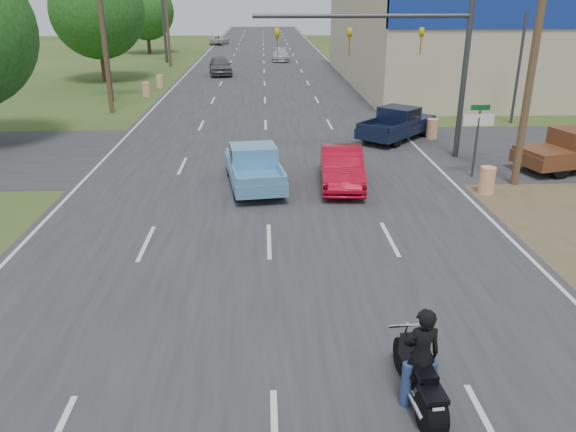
{
  "coord_description": "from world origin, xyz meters",
  "views": [
    {
      "loc": [
        -0.1,
        -7.15,
        6.78
      ],
      "look_at": [
        0.51,
        6.75,
        1.3
      ],
      "focal_mm": 35.0,
      "sensor_mm": 36.0,
      "label": 1
    }
  ],
  "objects_px": {
    "navy_pickup": "(399,123)",
    "distant_car_white": "(219,40)",
    "motorcycle": "(420,382)",
    "distant_car_silver": "(280,55)",
    "rider": "(421,361)",
    "brown_pickup": "(575,150)",
    "distant_car_grey": "(220,66)",
    "red_convertible": "(342,168)",
    "blue_pickup": "(253,165)"
  },
  "relations": [
    {
      "from": "blue_pickup",
      "to": "distant_car_white",
      "type": "xyz_separation_m",
      "value": [
        -5.98,
        66.55,
        -0.15
      ]
    },
    {
      "from": "rider",
      "to": "navy_pickup",
      "type": "distance_m",
      "value": 20.09
    },
    {
      "from": "rider",
      "to": "distant_car_grey",
      "type": "relative_size",
      "value": 0.38
    },
    {
      "from": "rider",
      "to": "distant_car_silver",
      "type": "bearing_deg",
      "value": -93.83
    },
    {
      "from": "motorcycle",
      "to": "distant_car_white",
      "type": "height_order",
      "value": "distant_car_white"
    },
    {
      "from": "rider",
      "to": "brown_pickup",
      "type": "relative_size",
      "value": 0.34
    },
    {
      "from": "distant_car_grey",
      "to": "distant_car_white",
      "type": "xyz_separation_m",
      "value": [
        -2.52,
        34.39,
        -0.18
      ]
    },
    {
      "from": "distant_car_grey",
      "to": "distant_car_white",
      "type": "relative_size",
      "value": 1.04
    },
    {
      "from": "rider",
      "to": "blue_pickup",
      "type": "bearing_deg",
      "value": -80.77
    },
    {
      "from": "distant_car_grey",
      "to": "navy_pickup",
      "type": "bearing_deg",
      "value": -73.84
    },
    {
      "from": "distant_car_grey",
      "to": "distant_car_white",
      "type": "bearing_deg",
      "value": 87.28
    },
    {
      "from": "motorcycle",
      "to": "rider",
      "type": "height_order",
      "value": "rider"
    },
    {
      "from": "distant_car_white",
      "to": "motorcycle",
      "type": "bearing_deg",
      "value": 105.64
    },
    {
      "from": "distant_car_grey",
      "to": "distant_car_silver",
      "type": "distance_m",
      "value": 13.01
    },
    {
      "from": "motorcycle",
      "to": "brown_pickup",
      "type": "bearing_deg",
      "value": 49.6
    },
    {
      "from": "blue_pickup",
      "to": "brown_pickup",
      "type": "xyz_separation_m",
      "value": [
        13.22,
        1.49,
        0.06
      ]
    },
    {
      "from": "navy_pickup",
      "to": "distant_car_silver",
      "type": "relative_size",
      "value": 1.07
    },
    {
      "from": "distant_car_silver",
      "to": "blue_pickup",
      "type": "bearing_deg",
      "value": -94.03
    },
    {
      "from": "motorcycle",
      "to": "rider",
      "type": "xyz_separation_m",
      "value": [
        -0.01,
        0.06,
        0.4
      ]
    },
    {
      "from": "distant_car_white",
      "to": "blue_pickup",
      "type": "bearing_deg",
      "value": 104.25
    },
    {
      "from": "blue_pickup",
      "to": "distant_car_white",
      "type": "relative_size",
      "value": 1.07
    },
    {
      "from": "navy_pickup",
      "to": "brown_pickup",
      "type": "distance_m",
      "value": 8.29
    },
    {
      "from": "motorcycle",
      "to": "rider",
      "type": "distance_m",
      "value": 0.4
    },
    {
      "from": "motorcycle",
      "to": "distant_car_white",
      "type": "xyz_separation_m",
      "value": [
        -9.05,
        79.1,
        0.12
      ]
    },
    {
      "from": "navy_pickup",
      "to": "brown_pickup",
      "type": "relative_size",
      "value": 0.89
    },
    {
      "from": "rider",
      "to": "navy_pickup",
      "type": "relative_size",
      "value": 0.38
    },
    {
      "from": "red_convertible",
      "to": "brown_pickup",
      "type": "relative_size",
      "value": 0.8
    },
    {
      "from": "brown_pickup",
      "to": "distant_car_silver",
      "type": "distance_m",
      "value": 43.67
    },
    {
      "from": "motorcycle",
      "to": "distant_car_silver",
      "type": "bearing_deg",
      "value": 86.18
    },
    {
      "from": "rider",
      "to": "distant_car_white",
      "type": "distance_m",
      "value": 79.55
    },
    {
      "from": "brown_pickup",
      "to": "distant_car_white",
      "type": "xyz_separation_m",
      "value": [
        -19.21,
        65.06,
        -0.21
      ]
    },
    {
      "from": "rider",
      "to": "brown_pickup",
      "type": "bearing_deg",
      "value": -130.54
    },
    {
      "from": "motorcycle",
      "to": "navy_pickup",
      "type": "bearing_deg",
      "value": 73.67
    },
    {
      "from": "brown_pickup",
      "to": "red_convertible",
      "type": "bearing_deg",
      "value": 84.1
    },
    {
      "from": "blue_pickup",
      "to": "navy_pickup",
      "type": "relative_size",
      "value": 1.02
    },
    {
      "from": "distant_car_grey",
      "to": "motorcycle",
      "type": "bearing_deg",
      "value": -88.61
    },
    {
      "from": "rider",
      "to": "distant_car_grey",
      "type": "xyz_separation_m",
      "value": [
        -6.52,
        44.65,
        -0.1
      ]
    },
    {
      "from": "navy_pickup",
      "to": "distant_car_grey",
      "type": "height_order",
      "value": "distant_car_grey"
    },
    {
      "from": "distant_car_white",
      "to": "red_convertible",
      "type": "bearing_deg",
      "value": 107.06
    },
    {
      "from": "brown_pickup",
      "to": "distant_car_silver",
      "type": "xyz_separation_m",
      "value": [
        -10.85,
        42.3,
        -0.2
      ]
    },
    {
      "from": "rider",
      "to": "red_convertible",
      "type": "bearing_deg",
      "value": -95.8
    },
    {
      "from": "distant_car_white",
      "to": "navy_pickup",
      "type": "bearing_deg",
      "value": 111.62
    },
    {
      "from": "distant_car_silver",
      "to": "distant_car_white",
      "type": "xyz_separation_m",
      "value": [
        -8.35,
        22.76,
        -0.02
      ]
    },
    {
      "from": "distant_car_grey",
      "to": "distant_car_silver",
      "type": "relative_size",
      "value": 1.06
    },
    {
      "from": "red_convertible",
      "to": "distant_car_grey",
      "type": "xyz_separation_m",
      "value": [
        -6.79,
        32.35,
        0.1
      ]
    },
    {
      "from": "blue_pickup",
      "to": "brown_pickup",
      "type": "distance_m",
      "value": 13.31
    },
    {
      "from": "rider",
      "to": "navy_pickup",
      "type": "height_order",
      "value": "rider"
    },
    {
      "from": "navy_pickup",
      "to": "distant_car_white",
      "type": "bearing_deg",
      "value": 145.31
    },
    {
      "from": "distant_car_silver",
      "to": "distant_car_grey",
      "type": "bearing_deg",
      "value": -117.58
    },
    {
      "from": "red_convertible",
      "to": "brown_pickup",
      "type": "distance_m",
      "value": 10.03
    }
  ]
}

